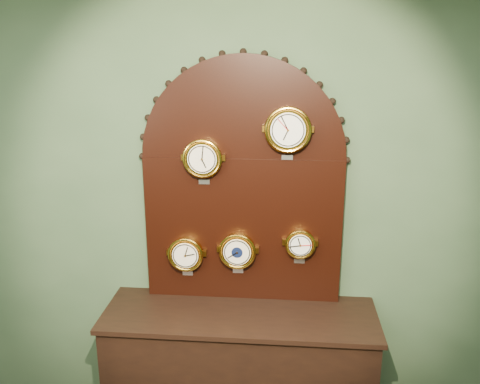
# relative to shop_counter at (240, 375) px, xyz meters

# --- Properties ---
(wall_back) EXTENTS (4.00, 0.00, 4.00)m
(wall_back) POSITION_rel_shop_counter_xyz_m (0.00, 0.27, 1.00)
(wall_back) COLOR #3E593D
(wall_back) RESTS_ON ground
(shop_counter) EXTENTS (1.60, 0.50, 0.80)m
(shop_counter) POSITION_rel_shop_counter_xyz_m (0.00, 0.00, 0.00)
(shop_counter) COLOR black
(shop_counter) RESTS_ON ground_plane
(display_board) EXTENTS (1.26, 0.06, 1.53)m
(display_board) POSITION_rel_shop_counter_xyz_m (0.00, 0.22, 1.23)
(display_board) COLOR black
(display_board) RESTS_ON shop_counter
(roman_clock) EXTENTS (0.23, 0.08, 0.28)m
(roman_clock) POSITION_rel_shop_counter_xyz_m (-0.23, 0.15, 1.34)
(roman_clock) COLOR gold
(roman_clock) RESTS_ON display_board
(arabic_clock) EXTENTS (0.27, 0.08, 0.31)m
(arabic_clock) POSITION_rel_shop_counter_xyz_m (0.26, 0.15, 1.51)
(arabic_clock) COLOR gold
(arabic_clock) RESTS_ON display_board
(hygrometer) EXTENTS (0.22, 0.08, 0.27)m
(hygrometer) POSITION_rel_shop_counter_xyz_m (-0.35, 0.15, 0.74)
(hygrometer) COLOR gold
(hygrometer) RESTS_ON display_board
(barometer) EXTENTS (0.23, 0.08, 0.28)m
(barometer) POSITION_rel_shop_counter_xyz_m (-0.03, 0.15, 0.77)
(barometer) COLOR gold
(barometer) RESTS_ON display_board
(tide_clock) EXTENTS (0.18, 0.08, 0.23)m
(tide_clock) POSITION_rel_shop_counter_xyz_m (0.35, 0.15, 0.83)
(tide_clock) COLOR gold
(tide_clock) RESTS_ON display_board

